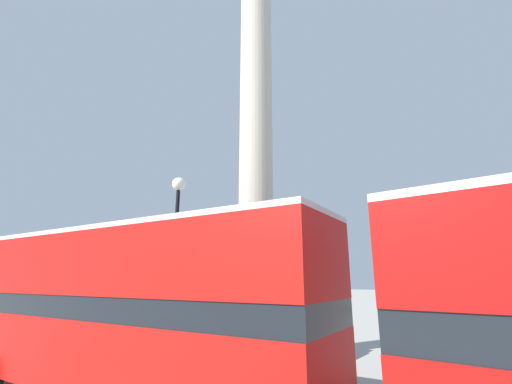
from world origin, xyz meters
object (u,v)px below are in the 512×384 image
at_px(equestrian_statue, 202,302).
at_px(street_lamp, 175,248).
at_px(bus_b, 127,305).
at_px(monument_column, 256,165).

distance_m(equestrian_statue, street_lamp, 12.59).
relative_size(bus_b, equestrian_statue, 2.03).
bearing_deg(street_lamp, bus_b, -63.33).
height_order(monument_column, bus_b, monument_column).
distance_m(bus_b, street_lamp, 3.28).
distance_m(monument_column, street_lamp, 5.53).
relative_size(bus_b, street_lamp, 1.68).
relative_size(monument_column, bus_b, 2.31).
xyz_separation_m(monument_column, equestrian_statue, (-8.77, 5.52, -6.54)).
bearing_deg(monument_column, bus_b, -85.00).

